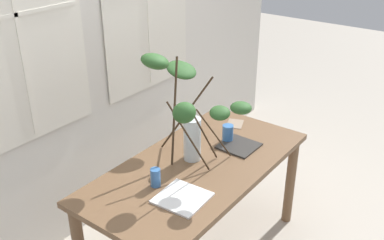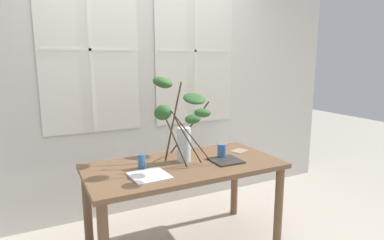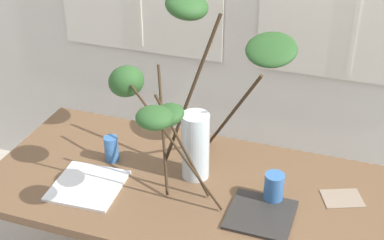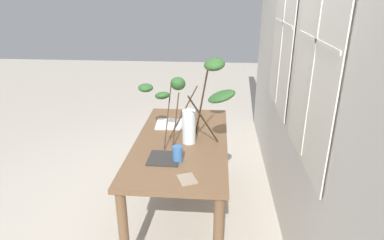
{
  "view_description": "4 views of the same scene",
  "coord_description": "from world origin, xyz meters",
  "px_view_note": "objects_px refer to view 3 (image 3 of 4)",
  "views": [
    {
      "loc": [
        -1.96,
        -1.42,
        2.27
      ],
      "look_at": [
        -0.01,
        0.04,
        1.06
      ],
      "focal_mm": 41.64,
      "sensor_mm": 36.0,
      "label": 1
    },
    {
      "loc": [
        -1.08,
        -2.3,
        1.61
      ],
      "look_at": [
        0.09,
        0.03,
        1.11
      ],
      "focal_mm": 30.2,
      "sensor_mm": 36.0,
      "label": 2
    },
    {
      "loc": [
        0.62,
        -1.65,
        2.09
      ],
      "look_at": [
        0.03,
        0.04,
        1.04
      ],
      "focal_mm": 50.68,
      "sensor_mm": 36.0,
      "label": 3
    },
    {
      "loc": [
        2.57,
        0.3,
        1.97
      ],
      "look_at": [
        0.08,
        0.1,
        0.98
      ],
      "focal_mm": 30.93,
      "sensor_mm": 36.0,
      "label": 4
    }
  ],
  "objects_px": {
    "plate_square_left": "(88,186)",
    "plate_square_right": "(261,215)",
    "drinking_glass_blue_right": "(274,188)",
    "dining_table": "(182,204)",
    "vase_with_branches": "(195,90)",
    "drinking_glass_blue_left": "(111,149)"
  },
  "relations": [
    {
      "from": "vase_with_branches",
      "to": "plate_square_right",
      "type": "distance_m",
      "value": 0.53
    },
    {
      "from": "dining_table",
      "to": "drinking_glass_blue_right",
      "type": "bearing_deg",
      "value": 1.99
    },
    {
      "from": "vase_with_branches",
      "to": "drinking_glass_blue_left",
      "type": "relative_size",
      "value": 7.29
    },
    {
      "from": "dining_table",
      "to": "plate_square_left",
      "type": "height_order",
      "value": "plate_square_left"
    },
    {
      "from": "drinking_glass_blue_left",
      "to": "drinking_glass_blue_right",
      "type": "distance_m",
      "value": 0.71
    },
    {
      "from": "dining_table",
      "to": "vase_with_branches",
      "type": "xyz_separation_m",
      "value": [
        0.02,
        0.1,
        0.49
      ]
    },
    {
      "from": "vase_with_branches",
      "to": "drinking_glass_blue_right",
      "type": "relative_size",
      "value": 6.83
    },
    {
      "from": "dining_table",
      "to": "drinking_glass_blue_right",
      "type": "height_order",
      "value": "drinking_glass_blue_right"
    },
    {
      "from": "vase_with_branches",
      "to": "drinking_glass_blue_right",
      "type": "height_order",
      "value": "vase_with_branches"
    },
    {
      "from": "drinking_glass_blue_right",
      "to": "dining_table",
      "type": "bearing_deg",
      "value": -178.01
    },
    {
      "from": "drinking_glass_blue_left",
      "to": "dining_table",
      "type": "bearing_deg",
      "value": -9.67
    },
    {
      "from": "vase_with_branches",
      "to": "drinking_glass_blue_right",
      "type": "xyz_separation_m",
      "value": [
        0.35,
        -0.09,
        -0.32
      ]
    },
    {
      "from": "dining_table",
      "to": "drinking_glass_blue_right",
      "type": "relative_size",
      "value": 13.13
    },
    {
      "from": "vase_with_branches",
      "to": "plate_square_right",
      "type": "bearing_deg",
      "value": -30.7
    },
    {
      "from": "plate_square_left",
      "to": "plate_square_right",
      "type": "xyz_separation_m",
      "value": [
        0.7,
        0.05,
        0.0
      ]
    },
    {
      "from": "vase_with_branches",
      "to": "dining_table",
      "type": "bearing_deg",
      "value": -102.23
    },
    {
      "from": "drinking_glass_blue_left",
      "to": "drinking_glass_blue_right",
      "type": "height_order",
      "value": "drinking_glass_blue_right"
    },
    {
      "from": "drinking_glass_blue_left",
      "to": "plate_square_left",
      "type": "bearing_deg",
      "value": -92.32
    },
    {
      "from": "dining_table",
      "to": "drinking_glass_blue_right",
      "type": "xyz_separation_m",
      "value": [
        0.37,
        0.01,
        0.17
      ]
    },
    {
      "from": "plate_square_left",
      "to": "plate_square_right",
      "type": "relative_size",
      "value": 1.12
    },
    {
      "from": "drinking_glass_blue_left",
      "to": "plate_square_right",
      "type": "distance_m",
      "value": 0.71
    },
    {
      "from": "drinking_glass_blue_right",
      "to": "plate_square_right",
      "type": "bearing_deg",
      "value": -102.24
    }
  ]
}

